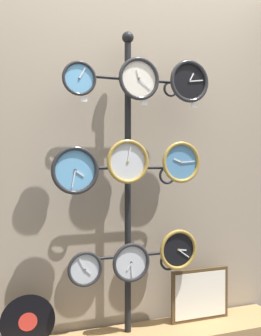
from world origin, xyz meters
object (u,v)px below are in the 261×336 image
at_px(clock_middle_right, 181,162).
at_px(vinyl_record, 28,322).
at_px(clock_top_center, 139,79).
at_px(clock_middle_left, 75,170).
at_px(picture_frame, 200,295).
at_px(clock_top_left, 79,79).
at_px(clock_bottom_center, 131,262).
at_px(clock_bottom_left, 85,269).
at_px(clock_middle_center, 128,162).
at_px(clock_top_right, 189,82).
at_px(display_stand, 128,241).
at_px(clock_bottom_right, 178,250).

distance_m(clock_middle_right, vinyl_record, 1.34).
relative_size(clock_top_center, clock_middle_left, 0.93).
bearing_deg(clock_middle_left, picture_frame, 5.13).
distance_m(clock_top_left, clock_bottom_center, 1.17).
relative_size(clock_middle_right, vinyl_record, 0.84).
bearing_deg(clock_bottom_left, clock_middle_right, -0.07).
bearing_deg(clock_bottom_left, clock_middle_left, 152.78).
height_order(clock_middle_right, clock_bottom_left, clock_middle_right).
bearing_deg(clock_middle_right, clock_middle_center, 179.69).
distance_m(clock_middle_center, clock_bottom_center, 0.63).
xyz_separation_m(clock_top_left, clock_top_center, (0.38, 0.01, 0.03)).
xyz_separation_m(clock_top_right, picture_frame, (0.14, 0.09, -1.45)).
xyz_separation_m(display_stand, vinyl_record, (-0.63, -0.02, -0.43)).
xyz_separation_m(clock_middle_left, clock_bottom_center, (0.35, 0.00, -0.58)).
height_order(clock_bottom_left, clock_bottom_right, clock_bottom_right).
height_order(clock_middle_right, clock_bottom_right, clock_middle_right).
bearing_deg(picture_frame, clock_top_center, -169.62).
height_order(clock_bottom_center, picture_frame, clock_bottom_center).
height_order(clock_top_right, clock_middle_right, clock_top_right).
distance_m(clock_top_left, clock_top_right, 0.73).
bearing_deg(clock_bottom_right, clock_middle_left, -179.55).
bearing_deg(clock_top_left, picture_frame, 6.25).
xyz_separation_m(display_stand, clock_bottom_right, (0.32, -0.08, -0.06)).
bearing_deg(clock_bottom_right, clock_top_right, -12.78).
height_order(clock_middle_center, clock_bottom_left, clock_middle_center).
bearing_deg(picture_frame, clock_middle_center, -169.54).
bearing_deg(clock_middle_right, clock_top_right, 14.23).
xyz_separation_m(clock_middle_left, clock_bottom_right, (0.68, 0.01, -0.53)).
bearing_deg(display_stand, picture_frame, -0.35).
height_order(clock_top_left, clock_bottom_center, clock_top_left).
height_order(clock_top_left, clock_top_right, clock_top_right).
height_order(clock_top_left, clock_middle_left, clock_top_left).
distance_m(clock_top_left, clock_middle_left, 0.54).
distance_m(clock_bottom_right, picture_frame, 0.41).
bearing_deg(vinyl_record, clock_middle_left, -13.81).
distance_m(clock_bottom_center, vinyl_record, 0.70).
bearing_deg(clock_bottom_center, clock_middle_right, -5.20).
distance_m(clock_bottom_left, picture_frame, 0.90).
xyz_separation_m(clock_middle_left, clock_middle_right, (0.69, -0.03, 0.05)).
relative_size(clock_middle_center, clock_bottom_left, 1.29).
distance_m(clock_bottom_center, clock_bottom_right, 0.34).
distance_m(clock_top_center, clock_bottom_center, 1.15).
xyz_separation_m(clock_top_left, picture_frame, (0.87, 0.10, -1.41)).
height_order(clock_top_center, clock_top_right, clock_top_right).
xyz_separation_m(clock_middle_left, clock_bottom_left, (0.05, -0.03, -0.58)).
bearing_deg(clock_top_center, clock_middle_right, -3.47).
bearing_deg(clock_top_right, clock_middle_center, -178.01).
bearing_deg(clock_middle_right, clock_top_center, 176.53).
height_order(vinyl_record, picture_frame, picture_frame).
relative_size(clock_top_right, clock_bottom_center, 1.13).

